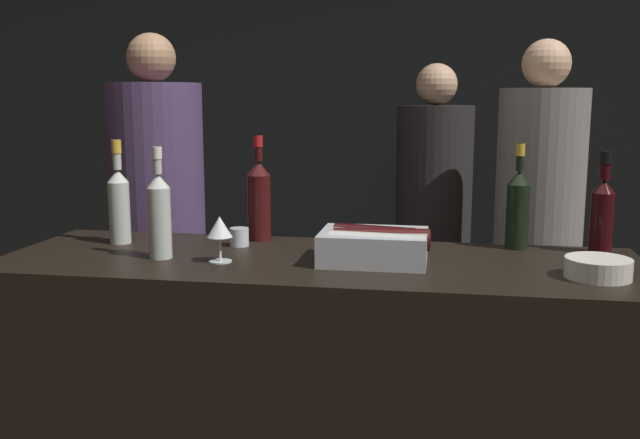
{
  "coord_description": "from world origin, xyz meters",
  "views": [
    {
      "loc": [
        0.38,
        -1.82,
        1.57
      ],
      "look_at": [
        0.0,
        0.37,
        1.19
      ],
      "focal_mm": 40.0,
      "sensor_mm": 36.0,
      "label": 1
    }
  ],
  "objects": [
    {
      "name": "wall_back_chalkboard",
      "position": [
        0.0,
        2.6,
        1.4
      ],
      "size": [
        6.4,
        0.06,
        2.8
      ],
      "color": "black",
      "rests_on": "ground_plane"
    },
    {
      "name": "bar_counter",
      "position": [
        0.0,
        0.33,
        0.54
      ],
      "size": [
        2.01,
        0.67,
        1.07
      ],
      "color": "black",
      "rests_on": "ground_plane"
    },
    {
      "name": "ice_bin_with_bottles",
      "position": [
        0.18,
        0.32,
        1.13
      ],
      "size": [
        0.34,
        0.25,
        0.11
      ],
      "color": "#B7BABF",
      "rests_on": "bar_counter"
    },
    {
      "name": "bowl_white",
      "position": [
        0.82,
        0.23,
        1.1
      ],
      "size": [
        0.18,
        0.18,
        0.06
      ],
      "color": "silver",
      "rests_on": "bar_counter"
    },
    {
      "name": "wine_glass",
      "position": [
        -0.29,
        0.24,
        1.17
      ],
      "size": [
        0.08,
        0.08,
        0.14
      ],
      "color": "silver",
      "rests_on": "bar_counter"
    },
    {
      "name": "candle_votive",
      "position": [
        -0.3,
        0.48,
        1.1
      ],
      "size": [
        0.07,
        0.07,
        0.06
      ],
      "color": "silver",
      "rests_on": "bar_counter"
    },
    {
      "name": "red_wine_bottle_tall",
      "position": [
        -0.26,
        0.6,
        1.22
      ],
      "size": [
        0.08,
        0.08,
        0.37
      ],
      "color": "#380F0F",
      "rests_on": "bar_counter"
    },
    {
      "name": "rose_wine_bottle",
      "position": [
        -0.72,
        0.46,
        1.22
      ],
      "size": [
        0.07,
        0.07,
        0.36
      ],
      "color": "#B2B7AD",
      "rests_on": "bar_counter"
    },
    {
      "name": "champagne_bottle",
      "position": [
        0.63,
        0.6,
        1.21
      ],
      "size": [
        0.07,
        0.07,
        0.35
      ],
      "color": "black",
      "rests_on": "bar_counter"
    },
    {
      "name": "red_wine_bottle_black_foil",
      "position": [
        0.89,
        0.58,
        1.21
      ],
      "size": [
        0.07,
        0.07,
        0.33
      ],
      "color": "black",
      "rests_on": "bar_counter"
    },
    {
      "name": "white_wine_bottle",
      "position": [
        -0.49,
        0.26,
        1.22
      ],
      "size": [
        0.07,
        0.07,
        0.35
      ],
      "color": "#B2B7AD",
      "rests_on": "bar_counter"
    },
    {
      "name": "person_in_hoodie",
      "position": [
        0.33,
        1.89,
        0.97
      ],
      "size": [
        0.39,
        0.39,
        1.74
      ],
      "rotation": [
        0.0,
        0.0,
        -0.79
      ],
      "color": "black",
      "rests_on": "ground_plane"
    },
    {
      "name": "person_blond_tee",
      "position": [
        -0.86,
        1.12,
        1.02
      ],
      "size": [
        0.42,
        0.42,
        1.84
      ],
      "rotation": [
        0.0,
        0.0,
        1.69
      ],
      "color": "black",
      "rests_on": "ground_plane"
    },
    {
      "name": "person_grey_polo",
      "position": [
        0.81,
        1.44,
        1.01
      ],
      "size": [
        0.39,
        0.39,
        1.82
      ],
      "rotation": [
        0.0,
        0.0,
        2.41
      ],
      "color": "black",
      "rests_on": "ground_plane"
    }
  ]
}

